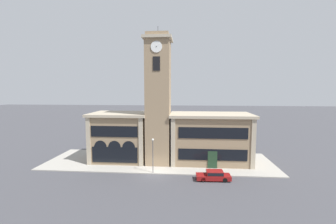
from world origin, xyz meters
name	(u,v)px	position (x,y,z in m)	size (l,w,h in m)	color
ground_plane	(154,174)	(0.00, 0.00, 0.00)	(300.00, 300.00, 0.00)	#424247
sidewalk_kerb	(159,161)	(0.00, 6.08, 0.07)	(39.26, 12.16, 0.15)	#A39E93
clock_tower	(158,100)	(0.00, 5.06, 10.98)	(4.69, 4.69, 23.04)	#937A5B
town_hall_left_wing	(121,136)	(-7.08, 6.57, 4.34)	(10.26, 7.79, 8.62)	#937A5B
town_hall_right_wing	(210,138)	(8.96, 6.58, 4.33)	(14.04, 7.79, 8.61)	#937A5B
parked_car_near	(214,175)	(8.67, -1.48, 0.72)	(4.85, 1.93, 1.38)	maroon
street_lamp	(153,150)	(-0.26, 0.34, 3.65)	(0.36, 0.36, 5.27)	#4C4C51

